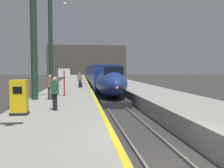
% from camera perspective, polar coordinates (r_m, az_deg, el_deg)
% --- Properties ---
extents(ground_plane, '(260.00, 260.00, 0.00)m').
position_cam_1_polar(ground_plane, '(8.31, 13.17, -18.66)').
color(ground_plane, '#33302D').
extents(platform_left, '(4.80, 110.00, 1.05)m').
position_cam_1_polar(platform_left, '(32.07, -9.74, -1.10)').
color(platform_left, gray).
rests_on(platform_left, ground).
extents(platform_right, '(4.80, 110.00, 1.05)m').
position_cam_1_polar(platform_right, '(32.75, 4.57, -0.96)').
color(platform_right, gray).
rests_on(platform_right, ground).
extents(platform_left_safety_stripe, '(0.20, 107.80, 0.01)m').
position_cam_1_polar(platform_left_safety_stripe, '(32.02, -5.67, -0.12)').
color(platform_left_safety_stripe, yellow).
rests_on(platform_left_safety_stripe, platform_left).
extents(rail_main_left, '(0.08, 110.00, 0.12)m').
position_cam_1_polar(rail_main_left, '(34.88, -4.12, -1.45)').
color(rail_main_left, slate).
rests_on(rail_main_left, ground).
extents(rail_main_right, '(0.08, 110.00, 0.12)m').
position_cam_1_polar(rail_main_right, '(35.00, -1.67, -1.42)').
color(rail_main_right, slate).
rests_on(rail_main_right, ground).
extents(highspeed_train_main, '(2.92, 57.59, 3.60)m').
position_cam_1_polar(highspeed_train_main, '(46.13, -4.02, 2.14)').
color(highspeed_train_main, navy).
rests_on(highspeed_train_main, ground).
extents(station_column_mid, '(4.00, 0.68, 8.58)m').
position_cam_1_polar(station_column_mid, '(17.24, -18.40, 13.85)').
color(station_column_mid, '#1E3828').
rests_on(station_column_mid, platform_left).
extents(station_column_far, '(4.00, 0.68, 9.86)m').
position_cam_1_polar(station_column_far, '(26.13, -14.60, 11.86)').
color(station_column_far, '#1E3828').
rests_on(station_column_far, platform_left).
extents(passenger_near_edge, '(0.54, 0.34, 1.69)m').
position_cam_1_polar(passenger_near_edge, '(27.44, -7.80, 1.30)').
color(passenger_near_edge, '#23232D').
rests_on(passenger_near_edge, platform_left).
extents(passenger_mid_platform, '(0.56, 0.30, 1.69)m').
position_cam_1_polar(passenger_mid_platform, '(16.65, -14.70, -0.27)').
color(passenger_mid_platform, '#23232D').
rests_on(passenger_mid_platform, platform_left).
extents(passenger_far_waiting, '(0.44, 0.42, 1.69)m').
position_cam_1_polar(passenger_far_waiting, '(12.20, -13.62, -1.63)').
color(passenger_far_waiting, '#23232D').
rests_on(passenger_far_waiting, platform_left).
extents(rolling_suitcase, '(0.40, 0.22, 0.98)m').
position_cam_1_polar(rolling_suitcase, '(26.96, -7.61, -0.20)').
color(rolling_suitcase, black).
rests_on(rolling_suitcase, platform_left).
extents(ticket_machine_yellow, '(0.76, 0.62, 1.60)m').
position_cam_1_polar(ticket_machine_yellow, '(11.59, -21.42, -3.30)').
color(ticket_machine_yellow, yellow).
rests_on(ticket_machine_yellow, platform_left).
extents(departure_info_board, '(0.90, 0.10, 2.12)m').
position_cam_1_polar(departure_info_board, '(18.58, -11.44, 1.76)').
color(departure_info_board, maroon).
rests_on(departure_info_board, platform_left).
extents(terminus_back_wall, '(36.00, 2.00, 14.00)m').
position_cam_1_polar(terminus_back_wall, '(109.29, -6.02, 5.63)').
color(terminus_back_wall, '#4C4742').
rests_on(terminus_back_wall, ground).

